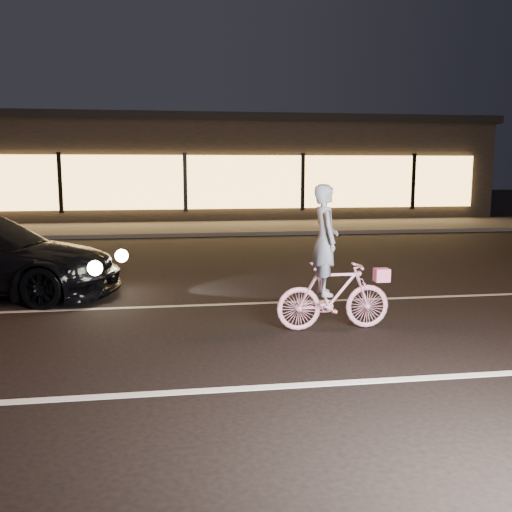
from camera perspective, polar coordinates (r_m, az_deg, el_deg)
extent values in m
plane|color=black|center=(7.14, -3.45, -8.70)|extent=(90.00, 90.00, 0.00)
cube|color=silver|center=(5.73, -2.05, -13.15)|extent=(60.00, 0.12, 0.01)
cube|color=gray|center=(9.06, -4.61, -4.89)|extent=(60.00, 0.10, 0.01)
cube|color=#383533|center=(19.90, -6.86, 2.76)|extent=(30.00, 4.00, 0.12)
cube|color=black|center=(25.79, -7.38, 8.44)|extent=(25.00, 8.00, 4.00)
cube|color=black|center=(25.86, -7.47, 12.99)|extent=(25.40, 8.40, 0.30)
cube|color=#F1AE54|center=(21.70, -7.10, 7.33)|extent=(23.00, 0.15, 2.00)
cube|color=black|center=(21.96, -19.00, 6.94)|extent=(0.15, 0.08, 2.20)
cube|color=black|center=(21.62, -7.10, 7.32)|extent=(0.15, 0.08, 2.20)
cube|color=black|center=(22.20, 4.69, 7.40)|extent=(0.15, 0.08, 2.20)
cube|color=black|center=(23.65, 15.45, 7.20)|extent=(0.15, 0.08, 2.20)
imported|color=#F24175|center=(7.67, 7.76, -3.94)|extent=(1.54, 0.44, 0.93)
imported|color=silver|center=(7.51, 6.91, 1.60)|extent=(0.35, 0.53, 1.46)
cube|color=#FF5087|center=(7.83, 12.46, -1.87)|extent=(0.19, 0.16, 0.18)
sphere|color=#FFF2BF|center=(10.24, -13.29, 0.03)|extent=(0.23, 0.23, 0.23)
sphere|color=#FFF2BF|center=(9.08, -15.81, -1.17)|extent=(0.23, 0.23, 0.23)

